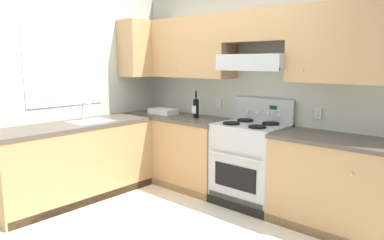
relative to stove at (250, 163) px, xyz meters
The scene contains 8 objects.
ground_plane 1.39m from the stove, 106.88° to the right, with size 7.04×7.04×0.00m, color beige.
wall_back 1.04m from the stove, 83.55° to the left, with size 4.68×0.57×2.55m.
wall_left 2.38m from the stove, 152.50° to the right, with size 0.47×4.00×2.55m.
counter_back_run 0.16m from the stove, behind, with size 3.60×0.65×0.91m.
counter_left_run 2.05m from the stove, 142.32° to the right, with size 0.63×1.91×1.13m.
stove is the anchor object (origin of this frame).
wine_bottle 1.03m from the stove, behind, with size 0.08×0.08×0.35m.
bowl 1.49m from the stove, behind, with size 0.39×0.23×0.07m.
Camera 1 is at (2.55, -2.18, 1.62)m, focal length 33.81 mm.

